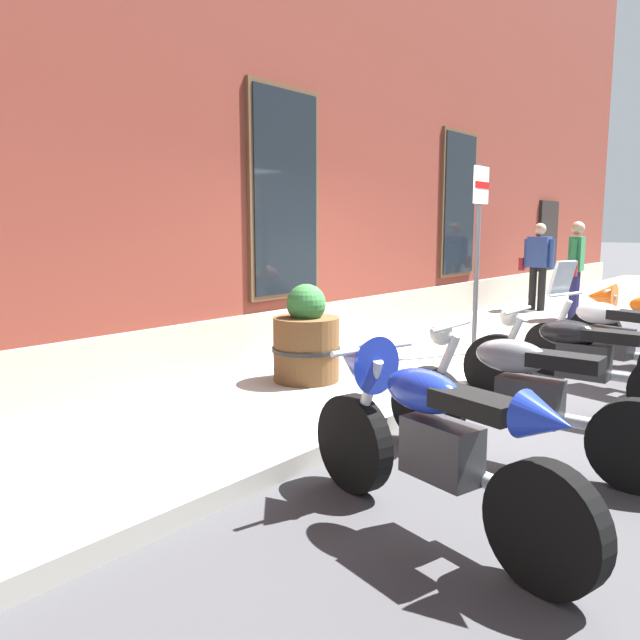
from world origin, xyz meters
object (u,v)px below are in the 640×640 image
motorcycle_blue_sport (425,431)px  barrel_planter (306,341)px  motorcycle_silver_touring (617,337)px  pedestrian_blue_top (538,262)px  motorcycle_grey_naked (520,399)px  motorcycle_black_naked (575,363)px  parking_sign (479,232)px  pedestrian_striped_shirt (576,265)px

motorcycle_blue_sport → barrel_planter: bearing=53.1°
motorcycle_silver_touring → pedestrian_blue_top: size_ratio=1.19×
motorcycle_blue_sport → motorcycle_grey_naked: motorcycle_blue_sport is taller
motorcycle_silver_touring → motorcycle_black_naked: bearing=178.7°
motorcycle_silver_touring → pedestrian_blue_top: 5.38m
pedestrian_blue_top → motorcycle_grey_naked: bearing=-160.6°
parking_sign → barrel_planter: 2.70m
parking_sign → barrel_planter: parking_sign is taller
motorcycle_silver_touring → parking_sign: size_ratio=0.84×
pedestrian_striped_shirt → pedestrian_blue_top: size_ratio=1.01×
motorcycle_grey_naked → pedestrian_blue_top: bearing=19.4°
motorcycle_blue_sport → motorcycle_silver_touring: size_ratio=1.04×
motorcycle_black_naked → parking_sign: parking_sign is taller
motorcycle_silver_touring → barrel_planter: bearing=133.5°
motorcycle_silver_touring → barrel_planter: size_ratio=1.95×
motorcycle_black_naked → parking_sign: size_ratio=0.95×
motorcycle_blue_sport → parking_sign: parking_sign is taller
pedestrian_striped_shirt → motorcycle_blue_sport: bearing=-168.2°
motorcycle_grey_naked → motorcycle_silver_touring: 2.77m
pedestrian_blue_top → barrel_planter: (-6.95, -0.19, -0.51)m
motorcycle_blue_sport → parking_sign: size_ratio=0.88×
motorcycle_grey_naked → pedestrian_blue_top: pedestrian_blue_top is taller
motorcycle_blue_sport → parking_sign: 4.60m
motorcycle_silver_touring → motorcycle_grey_naked: bearing=-179.0°
pedestrian_blue_top → motorcycle_blue_sport: bearing=-163.5°
pedestrian_blue_top → parking_sign: bearing=-168.6°
motorcycle_silver_touring → parking_sign: bearing=86.9°
motorcycle_grey_naked → motorcycle_silver_touring: bearing=1.0°
motorcycle_blue_sport → parking_sign: bearing=21.8°
motorcycle_black_naked → parking_sign: bearing=50.2°
motorcycle_blue_sport → motorcycle_black_naked: (2.80, 0.04, -0.09)m
parking_sign → pedestrian_striped_shirt: bearing=0.3°
pedestrian_blue_top → parking_sign: 4.73m
motorcycle_blue_sport → pedestrian_blue_top: pedestrian_blue_top is taller
pedestrian_striped_shirt → barrel_planter: 6.29m
motorcycle_black_naked → pedestrian_blue_top: 6.50m
motorcycle_black_naked → barrel_planter: size_ratio=2.20×
pedestrian_striped_shirt → barrel_planter: (-6.22, 0.72, -0.52)m
pedestrian_striped_shirt → parking_sign: 3.91m
pedestrian_striped_shirt → pedestrian_blue_top: (0.73, 0.91, -0.01)m
motorcycle_grey_naked → pedestrian_striped_shirt: pedestrian_striped_shirt is taller
motorcycle_grey_naked → pedestrian_blue_top: 7.93m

